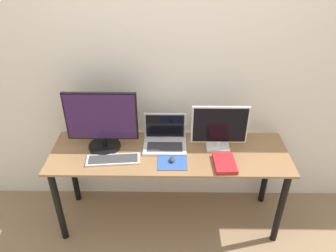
{
  "coord_description": "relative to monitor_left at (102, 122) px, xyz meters",
  "views": [
    {
      "loc": [
        0.01,
        -1.74,
        2.23
      ],
      "look_at": [
        -0.01,
        0.29,
        0.95
      ],
      "focal_mm": 35.0,
      "sensor_mm": 36.0,
      "label": 1
    }
  ],
  "objects": [
    {
      "name": "ground_plane",
      "position": [
        0.51,
        -0.34,
        -0.95
      ],
      "size": [
        12.0,
        12.0,
        0.0
      ],
      "primitive_type": "plane",
      "color": "#8C7051"
    },
    {
      "name": "wall_back",
      "position": [
        0.51,
        0.28,
        0.3
      ],
      "size": [
        7.0,
        0.05,
        2.5
      ],
      "color": "silver",
      "rests_on": "ground_plane"
    },
    {
      "name": "desk",
      "position": [
        0.51,
        -0.06,
        -0.35
      ],
      "size": [
        1.83,
        0.55,
        0.72
      ],
      "color": "olive",
      "rests_on": "ground_plane"
    },
    {
      "name": "monitor_left",
      "position": [
        0.0,
        0.0,
        0.0
      ],
      "size": [
        0.54,
        0.25,
        0.47
      ],
      "color": "black",
      "rests_on": "desk"
    },
    {
      "name": "monitor_right",
      "position": [
        0.88,
        0.0,
        -0.04
      ],
      "size": [
        0.42,
        0.12,
        0.37
      ],
      "color": "silver",
      "rests_on": "desk"
    },
    {
      "name": "laptop",
      "position": [
        0.47,
        0.05,
        -0.17
      ],
      "size": [
        0.33,
        0.24,
        0.24
      ],
      "color": "silver",
      "rests_on": "desk"
    },
    {
      "name": "keyboard",
      "position": [
        0.09,
        -0.17,
        -0.22
      ],
      "size": [
        0.4,
        0.16,
        0.02
      ],
      "color": "silver",
      "rests_on": "desk"
    },
    {
      "name": "mousepad",
      "position": [
        0.53,
        -0.17,
        -0.23
      ],
      "size": [
        0.22,
        0.22,
        0.0
      ],
      "color": "#2D519E",
      "rests_on": "desk"
    },
    {
      "name": "mouse",
      "position": [
        0.53,
        -0.18,
        -0.21
      ],
      "size": [
        0.04,
        0.06,
        0.03
      ],
      "color": "#333333",
      "rests_on": "mousepad"
    },
    {
      "name": "book",
      "position": [
        0.91,
        -0.21,
        -0.22
      ],
      "size": [
        0.16,
        0.23,
        0.03
      ],
      "color": "red",
      "rests_on": "desk"
    }
  ]
}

